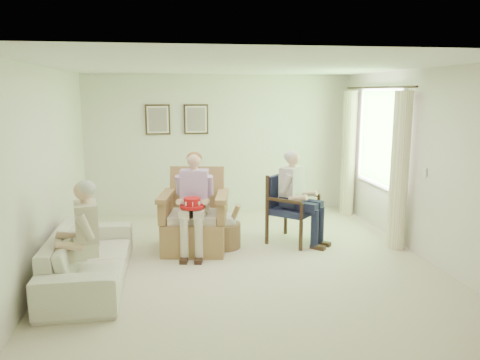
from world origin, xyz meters
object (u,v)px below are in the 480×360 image
at_px(red_hat, 192,204).
at_px(person_wicker, 195,195).
at_px(wicker_armchair, 195,224).
at_px(sofa, 90,257).
at_px(person_dark, 295,190).
at_px(person_sofa, 82,232).
at_px(hatbox, 225,229).
at_px(wood_armchair, 292,205).

bearing_deg(red_hat, person_wicker, 76.77).
bearing_deg(wicker_armchair, sofa, -132.22).
height_order(sofa, red_hat, red_hat).
bearing_deg(sofa, person_wicker, -56.85).
xyz_separation_m(person_dark, person_sofa, (-2.84, -1.41, -0.09)).
relative_size(red_hat, hatbox, 0.48).
height_order(wicker_armchair, red_hat, wicker_armchair).
bearing_deg(person_dark, wood_armchair, 41.89).
xyz_separation_m(wood_armchair, person_dark, (0.00, -0.17, 0.26)).
relative_size(wicker_armchair, sofa, 0.54).
bearing_deg(red_hat, person_dark, 13.45).
xyz_separation_m(red_hat, hatbox, (0.49, 0.35, -0.49)).
distance_m(sofa, red_hat, 1.51).
distance_m(person_wicker, person_sofa, 1.81).
height_order(sofa, person_dark, person_dark).
height_order(wicker_armchair, person_sofa, person_sofa).
relative_size(wood_armchair, person_wicker, 0.72).
height_order(wicker_armchair, person_dark, person_dark).
bearing_deg(wood_armchair, wicker_armchair, 139.11).
height_order(sofa, hatbox, hatbox).
distance_m(wood_armchair, person_sofa, 3.25).
bearing_deg(sofa, hatbox, -60.00).
bearing_deg(person_dark, red_hat, 145.34).
bearing_deg(person_sofa, wood_armchair, 107.47).
xyz_separation_m(sofa, person_wicker, (1.33, 0.87, 0.53)).
distance_m(person_dark, person_sofa, 3.17).
height_order(wood_armchair, person_dark, person_dark).
xyz_separation_m(wood_armchair, person_wicker, (-1.51, -0.35, 0.28)).
bearing_deg(wood_armchair, person_sofa, 160.96).
xyz_separation_m(wood_armchair, hatbox, (-1.07, -0.19, -0.29)).
bearing_deg(red_hat, wood_armchair, 19.19).
bearing_deg(wicker_armchair, person_wicker, -79.80).
bearing_deg(wicker_armchair, person_dark, 11.03).
bearing_deg(person_wicker, sofa, -136.65).
height_order(person_dark, person_sofa, person_dark).
xyz_separation_m(sofa, person_sofa, (-0.00, -0.36, 0.42)).
bearing_deg(person_wicker, person_sofa, -126.94).
xyz_separation_m(person_wicker, person_dark, (1.51, 0.18, -0.02)).
relative_size(person_dark, red_hat, 4.17).
distance_m(wood_armchair, person_dark, 0.31).
bearing_deg(sofa, wood_armchair, -66.86).
bearing_deg(person_sofa, sofa, 168.39).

